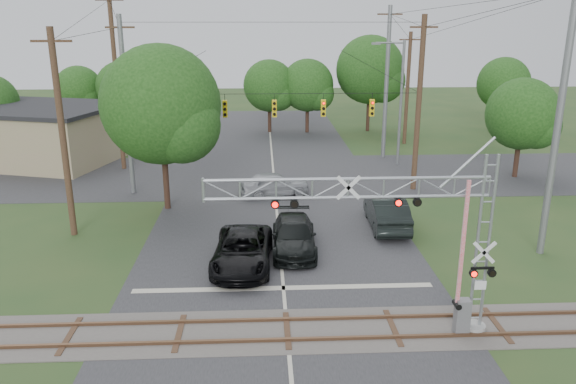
{
  "coord_description": "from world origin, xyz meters",
  "views": [
    {
      "loc": [
        -0.85,
        -16.47,
        11.14
      ],
      "look_at": [
        0.29,
        7.5,
        3.76
      ],
      "focal_mm": 35.0,
      "sensor_mm": 36.0,
      "label": 1
    }
  ],
  "objects_px": {
    "crossing_gantry": "(401,228)",
    "streetlight": "(399,97)",
    "pickup_black": "(243,251)",
    "traffic_signal_span": "(289,107)",
    "sedan_silver": "(274,184)",
    "car_dark": "(294,236)",
    "commercial_building": "(3,132)"
  },
  "relations": [
    {
      "from": "traffic_signal_span",
      "to": "pickup_black",
      "type": "relative_size",
      "value": 3.37
    },
    {
      "from": "pickup_black",
      "to": "sedan_silver",
      "type": "distance_m",
      "value": 11.27
    },
    {
      "from": "pickup_black",
      "to": "sedan_silver",
      "type": "height_order",
      "value": "pickup_black"
    },
    {
      "from": "traffic_signal_span",
      "to": "streetlight",
      "type": "xyz_separation_m",
      "value": [
        8.89,
        6.83,
        -0.31
      ]
    },
    {
      "from": "crossing_gantry",
      "to": "streetlight",
      "type": "relative_size",
      "value": 1.06
    },
    {
      "from": "sedan_silver",
      "to": "pickup_black",
      "type": "bearing_deg",
      "value": 158.61
    },
    {
      "from": "traffic_signal_span",
      "to": "commercial_building",
      "type": "relative_size",
      "value": 0.91
    },
    {
      "from": "traffic_signal_span",
      "to": "commercial_building",
      "type": "distance_m",
      "value": 25.8
    },
    {
      "from": "crossing_gantry",
      "to": "traffic_signal_span",
      "type": "bearing_deg",
      "value": 99.36
    },
    {
      "from": "traffic_signal_span",
      "to": "sedan_silver",
      "type": "relative_size",
      "value": 4.22
    },
    {
      "from": "traffic_signal_span",
      "to": "streetlight",
      "type": "relative_size",
      "value": 1.99
    },
    {
      "from": "traffic_signal_span",
      "to": "streetlight",
      "type": "distance_m",
      "value": 11.22
    },
    {
      "from": "traffic_signal_span",
      "to": "car_dark",
      "type": "height_order",
      "value": "traffic_signal_span"
    },
    {
      "from": "crossing_gantry",
      "to": "traffic_signal_span",
      "type": "relative_size",
      "value": 0.53
    },
    {
      "from": "crossing_gantry",
      "to": "streetlight",
      "type": "height_order",
      "value": "streetlight"
    },
    {
      "from": "crossing_gantry",
      "to": "streetlight",
      "type": "xyz_separation_m",
      "value": [
        5.87,
        25.19,
        1.21
      ]
    },
    {
      "from": "crossing_gantry",
      "to": "sedan_silver",
      "type": "distance_m",
      "value": 18.18
    },
    {
      "from": "crossing_gantry",
      "to": "car_dark",
      "type": "distance_m",
      "value": 9.38
    },
    {
      "from": "car_dark",
      "to": "sedan_silver",
      "type": "height_order",
      "value": "sedan_silver"
    },
    {
      "from": "pickup_black",
      "to": "car_dark",
      "type": "xyz_separation_m",
      "value": [
        2.52,
        1.84,
        -0.03
      ]
    },
    {
      "from": "traffic_signal_span",
      "to": "commercial_building",
      "type": "height_order",
      "value": "traffic_signal_span"
    },
    {
      "from": "crossing_gantry",
      "to": "sedan_silver",
      "type": "height_order",
      "value": "crossing_gantry"
    },
    {
      "from": "pickup_black",
      "to": "streetlight",
      "type": "bearing_deg",
      "value": 61.56
    },
    {
      "from": "crossing_gantry",
      "to": "car_dark",
      "type": "xyz_separation_m",
      "value": [
        -3.26,
        8.1,
        -3.44
      ]
    },
    {
      "from": "pickup_black",
      "to": "traffic_signal_span",
      "type": "bearing_deg",
      "value": 80.33
    },
    {
      "from": "car_dark",
      "to": "streetlight",
      "type": "distance_m",
      "value": 19.92
    },
    {
      "from": "pickup_black",
      "to": "sedan_silver",
      "type": "bearing_deg",
      "value": 84.21
    },
    {
      "from": "streetlight",
      "to": "sedan_silver",
      "type": "bearing_deg",
      "value": -141.76
    },
    {
      "from": "car_dark",
      "to": "streetlight",
      "type": "height_order",
      "value": "streetlight"
    },
    {
      "from": "crossing_gantry",
      "to": "pickup_black",
      "type": "xyz_separation_m",
      "value": [
        -5.78,
        6.26,
        -3.41
      ]
    },
    {
      "from": "commercial_building",
      "to": "streetlight",
      "type": "height_order",
      "value": "streetlight"
    },
    {
      "from": "pickup_black",
      "to": "streetlight",
      "type": "xyz_separation_m",
      "value": [
        11.65,
        18.93,
        4.63
      ]
    }
  ]
}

